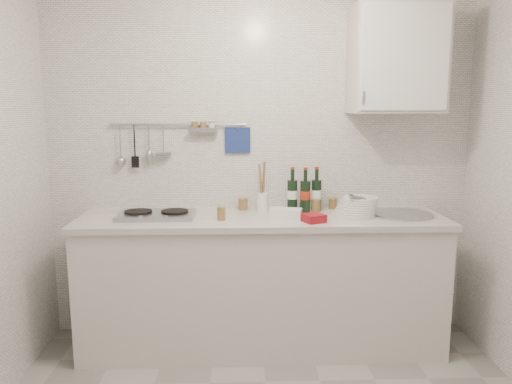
{
  "coord_description": "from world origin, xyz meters",
  "views": [
    {
      "loc": [
        -0.16,
        -2.15,
        1.64
      ],
      "look_at": [
        -0.05,
        0.9,
        1.12
      ],
      "focal_mm": 35.0,
      "sensor_mm": 36.0,
      "label": 1
    }
  ],
  "objects_px": {
    "wall_cabinet": "(397,60)",
    "wine_bottles": "(305,190)",
    "utensil_crock": "(262,199)",
    "plate_stack_hob": "(165,214)",
    "plate_stack_sink": "(357,207)"
  },
  "relations": [
    {
      "from": "wall_cabinet",
      "to": "plate_stack_sink",
      "type": "relative_size",
      "value": 2.23
    },
    {
      "from": "plate_stack_hob",
      "to": "plate_stack_sink",
      "type": "relative_size",
      "value": 0.89
    },
    {
      "from": "plate_stack_sink",
      "to": "utensil_crock",
      "type": "bearing_deg",
      "value": 163.69
    },
    {
      "from": "wall_cabinet",
      "to": "utensil_crock",
      "type": "xyz_separation_m",
      "value": [
        -0.89,
        0.07,
        -0.95
      ]
    },
    {
      "from": "plate_stack_hob",
      "to": "utensil_crock",
      "type": "relative_size",
      "value": 0.8
    },
    {
      "from": "wall_cabinet",
      "to": "utensil_crock",
      "type": "relative_size",
      "value": 2.01
    },
    {
      "from": "wine_bottles",
      "to": "utensil_crock",
      "type": "bearing_deg",
      "value": 171.67
    },
    {
      "from": "wall_cabinet",
      "to": "wine_bottles",
      "type": "relative_size",
      "value": 2.26
    },
    {
      "from": "wall_cabinet",
      "to": "wine_bottles",
      "type": "bearing_deg",
      "value": 177.78
    },
    {
      "from": "plate_stack_hob",
      "to": "plate_stack_sink",
      "type": "height_order",
      "value": "plate_stack_sink"
    },
    {
      "from": "wall_cabinet",
      "to": "plate_stack_hob",
      "type": "relative_size",
      "value": 2.51
    },
    {
      "from": "plate_stack_hob",
      "to": "plate_stack_sink",
      "type": "distance_m",
      "value": 1.29
    },
    {
      "from": "wall_cabinet",
      "to": "plate_stack_hob",
      "type": "height_order",
      "value": "wall_cabinet"
    },
    {
      "from": "wall_cabinet",
      "to": "wine_bottles",
      "type": "xyz_separation_m",
      "value": [
        -0.6,
        0.02,
        -0.87
      ]
    },
    {
      "from": "utensil_crock",
      "to": "plate_stack_hob",
      "type": "bearing_deg",
      "value": -168.11
    }
  ]
}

